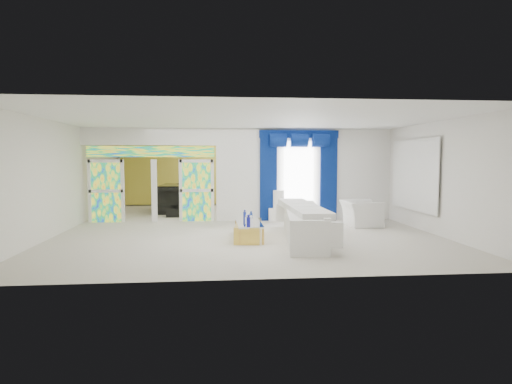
{
  "coord_description": "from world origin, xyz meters",
  "views": [
    {
      "loc": [
        -0.82,
        -13.03,
        2.0
      ],
      "look_at": [
        0.3,
        -1.2,
        1.1
      ],
      "focal_mm": 30.24,
      "sensor_mm": 36.0,
      "label": 1
    }
  ],
  "objects": [
    {
      "name": "piano_bench",
      "position": [
        -2.09,
        2.06,
        0.14
      ],
      "size": [
        0.87,
        0.37,
        0.29
      ],
      "primitive_type": "cube",
      "rotation": [
        0.0,
        0.0,
        -0.04
      ],
      "color": "black",
      "rests_on": "ground"
    },
    {
      "name": "blue_drape_right",
      "position": [
        2.9,
        0.87,
        1.4
      ],
      "size": [
        0.55,
        0.1,
        2.8
      ],
      "primitive_type": "cube",
      "color": "#030C45",
      "rests_on": "ground"
    },
    {
      "name": "gold_curtains",
      "position": [
        0.0,
        5.9,
        1.5
      ],
      "size": [
        9.7,
        0.12,
        2.9
      ],
      "primitive_type": "cube",
      "color": "gold",
      "rests_on": "ground"
    },
    {
      "name": "stained_panel_left",
      "position": [
        -4.28,
        1.0,
        1.0
      ],
      "size": [
        0.95,
        0.04,
        2.0
      ],
      "primitive_type": "cube",
      "color": "#994C3F",
      "rests_on": "ground"
    },
    {
      "name": "tv_console",
      "position": [
        -4.48,
        3.32,
        0.37
      ],
      "size": [
        0.53,
        0.49,
        0.74
      ],
      "primitive_type": "cube",
      "rotation": [
        0.0,
        0.0,
        0.05
      ],
      "color": "tan",
      "rests_on": "ground"
    },
    {
      "name": "chandelier",
      "position": [
        -2.3,
        3.4,
        2.65
      ],
      "size": [
        0.6,
        0.6,
        0.6
      ],
      "primitive_type": "sphere",
      "color": "gold",
      "rests_on": "ceiling"
    },
    {
      "name": "console_table",
      "position": [
        1.53,
        0.78,
        0.21
      ],
      "size": [
        1.27,
        0.48,
        0.42
      ],
      "primitive_type": "cube",
      "rotation": [
        0.0,
        0.0,
        -0.07
      ],
      "color": "white",
      "rests_on": "ground"
    },
    {
      "name": "floor",
      "position": [
        0.0,
        0.0,
        0.0
      ],
      "size": [
        12.0,
        12.0,
        0.0
      ],
      "primitive_type": "plane",
      "color": "#B7AF9E",
      "rests_on": "ground"
    },
    {
      "name": "dividing_header",
      "position": [
        -2.85,
        1.0,
        2.73
      ],
      "size": [
        4.3,
        0.18,
        0.55
      ],
      "primitive_type": "cube",
      "color": "white",
      "rests_on": "dividing_wall"
    },
    {
      "name": "table_lamp",
      "position": [
        1.23,
        0.78,
        0.71
      ],
      "size": [
        0.36,
        0.36,
        0.58
      ],
      "primitive_type": "cylinder",
      "color": "white",
      "rests_on": "console_table"
    },
    {
      "name": "stained_panel_right",
      "position": [
        -1.42,
        1.0,
        1.0
      ],
      "size": [
        0.95,
        0.04,
        2.0
      ],
      "primitive_type": "cube",
      "color": "#994C3F",
      "rests_on": "ground"
    },
    {
      "name": "armchair",
      "position": [
        3.55,
        -0.51,
        0.38
      ],
      "size": [
        1.04,
        1.19,
        0.76
      ],
      "primitive_type": "imported",
      "rotation": [
        0.0,
        0.0,
        1.59
      ],
      "color": "white",
      "rests_on": "ground"
    },
    {
      "name": "coffee_table",
      "position": [
        0.01,
        -2.23,
        0.2
      ],
      "size": [
        0.84,
        1.88,
        0.4
      ],
      "primitive_type": "cube",
      "rotation": [
        0.0,
        0.0,
        -0.13
      ],
      "color": "gold",
      "rests_on": "ground"
    },
    {
      "name": "window_pane",
      "position": [
        1.9,
        0.9,
        1.45
      ],
      "size": [
        1.0,
        0.02,
        2.3
      ],
      "primitive_type": "cube",
      "color": "white",
      "rests_on": "dividing_wall"
    },
    {
      "name": "grand_piano",
      "position": [
        -2.09,
        3.66,
        0.52
      ],
      "size": [
        1.65,
        2.12,
        1.04
      ],
      "primitive_type": "cube",
      "rotation": [
        0.0,
        0.0,
        -0.04
      ],
      "color": "black",
      "rests_on": "ground"
    },
    {
      "name": "stained_transom",
      "position": [
        -2.85,
        1.0,
        2.25
      ],
      "size": [
        4.0,
        0.05,
        0.35
      ],
      "primitive_type": "cube",
      "color": "#994C3F",
      "rests_on": "dividing_header"
    },
    {
      "name": "white_sofa",
      "position": [
        1.36,
        -2.53,
        0.38
      ],
      "size": [
        1.35,
        4.02,
        0.75
      ],
      "primitive_type": "cube",
      "rotation": [
        0.0,
        0.0,
        -0.13
      ],
      "color": "white",
      "rests_on": "ground"
    },
    {
      "name": "wall_mirror",
      "position": [
        4.94,
        -1.0,
        1.55
      ],
      "size": [
        0.04,
        2.7,
        1.9
      ],
      "primitive_type": "cube",
      "color": "white",
      "rests_on": "ground"
    },
    {
      "name": "decanters",
      "position": [
        0.01,
        -2.27,
        0.5
      ],
      "size": [
        0.2,
        1.26,
        0.24
      ],
      "color": "navy",
      "rests_on": "coffee_table"
    },
    {
      "name": "blue_pelmet",
      "position": [
        1.9,
        0.87,
        2.82
      ],
      "size": [
        2.6,
        0.12,
        0.25
      ],
      "primitive_type": "cube",
      "color": "#030C45",
      "rests_on": "dividing_wall"
    },
    {
      "name": "dividing_wall",
      "position": [
        2.15,
        1.0,
        1.5
      ],
      "size": [
        5.7,
        0.18,
        3.0
      ],
      "primitive_type": "cube",
      "color": "white",
      "rests_on": "ground"
    },
    {
      "name": "blue_drape_left",
      "position": [
        0.9,
        0.87,
        1.4
      ],
      "size": [
        0.55,
        0.1,
        2.8
      ],
      "primitive_type": "cube",
      "color": "#030C45",
      "rests_on": "ground"
    }
  ]
}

